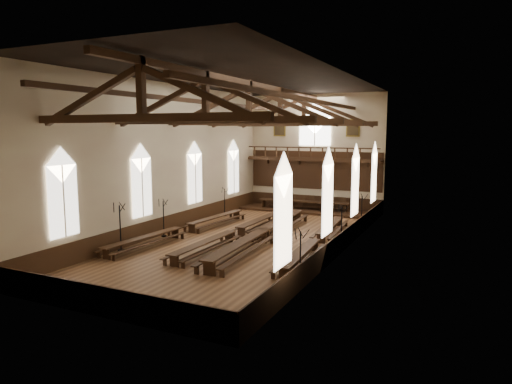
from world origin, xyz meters
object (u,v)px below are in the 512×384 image
refectory_row_c (263,233)px  candelabrum_right_near (300,265)px  refectory_row_d (317,239)px  candelabrum_right_far (361,218)px  refectory_row_a (184,228)px  candelabrum_left_mid (164,225)px  dais (303,210)px  high_table (303,202)px  candelabrum_right_mid (341,233)px  candelabrum_left_near (121,237)px  refectory_row_b (235,232)px  candelabrum_left_far (225,207)px

refectory_row_c → candelabrum_right_near: candelabrum_right_near is taller
refectory_row_d → candelabrum_right_far: 6.57m
refectory_row_a → candelabrum_left_mid: size_ratio=5.52×
candelabrum_left_mid → candelabrum_right_near: (11.10, -4.63, 0.00)m
refectory_row_d → candelabrum_right_near: 6.45m
dais → candelabrum_left_mid: candelabrum_left_mid is taller
refectory_row_d → candelabrum_left_mid: bearing=-170.2°
refectory_row_a → refectory_row_d: (8.91, 0.85, -0.01)m
refectory_row_d → dais: 12.05m
candelabrum_left_mid → high_table: bearing=68.1°
candelabrum_right_far → dais: bearing=142.3°
refectory_row_d → candelabrum_right_mid: size_ratio=5.42×
high_table → candelabrum_left_near: 17.59m
refectory_row_a → candelabrum_left_mid: 1.33m
candelabrum_left_near → refectory_row_b: bearing=49.6°
refectory_row_d → candelabrum_left_mid: (-9.89, -1.71, 0.28)m
candelabrum_left_far → candelabrum_right_near: bearing=-49.0°
dais → candelabrum_right_mid: candelabrum_right_mid is taller
candelabrum_left_mid → candelabrum_right_far: size_ratio=1.01×
high_table → refectory_row_d: bearing=-66.7°
refectory_row_a → candelabrum_left_far: candelabrum_left_far is taller
refectory_row_b → candelabrum_left_mid: candelabrum_left_mid is taller
candelabrum_right_far → candelabrum_right_near: bearing=-90.0°
dais → candelabrum_right_near: candelabrum_right_near is taller
refectory_row_c → candelabrum_right_mid: size_ratio=6.02×
candelabrum_right_near → refectory_row_a: bearing=151.5°
refectory_row_a → candelabrum_left_far: size_ratio=5.86×
dais → candelabrum_right_mid: bearing=-59.5°
dais → candelabrum_left_mid: 13.78m
high_table → candelabrum_left_near: size_ratio=2.77×
candelabrum_right_mid → candelabrum_right_far: candelabrum_right_mid is taller
refectory_row_b → refectory_row_d: size_ratio=1.01×
dais → candelabrum_right_near: size_ratio=4.56×
refectory_row_a → high_table: 12.62m
high_table → dais: bearing=93.6°
candelabrum_left_near → candelabrum_right_near: size_ratio=1.14×
candelabrum_left_far → refectory_row_d: bearing=-33.0°
dais → refectory_row_a: bearing=-109.2°
refectory_row_d → candelabrum_right_near: bearing=-79.2°
candelabrum_right_far → candelabrum_left_near: bearing=-132.3°
dais → high_table: high_table is taller
refectory_row_b → candelabrum_left_near: 7.08m
refectory_row_b → candelabrum_left_far: (-4.59, 6.79, 0.22)m
refectory_row_b → dais: size_ratio=1.21×
dais → candelabrum_right_near: 18.41m
candelabrum_left_far → candelabrum_right_mid: bearing=-26.3°
refectory_row_d → candelabrum_left_mid: 10.04m
candelabrum_left_near → candelabrum_left_far: 12.18m
refectory_row_c → candelabrum_left_near: candelabrum_left_near is taller
refectory_row_c → candelabrum_right_near: size_ratio=6.06×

